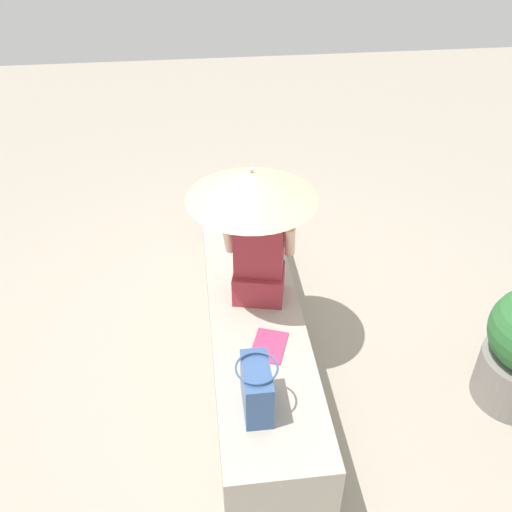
% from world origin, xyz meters
% --- Properties ---
extents(ground_plane, '(14.00, 14.00, 0.00)m').
position_xyz_m(ground_plane, '(0.00, 0.00, 0.00)').
color(ground_plane, '#9E9384').
extents(stone_bench, '(2.81, 0.62, 0.50)m').
position_xyz_m(stone_bench, '(0.00, 0.00, 0.25)').
color(stone_bench, '#A8A093').
rests_on(stone_bench, ground).
extents(person_seated, '(0.35, 0.50, 0.90)m').
position_xyz_m(person_seated, '(0.01, -0.04, 0.89)').
color(person_seated, '#992D38').
rests_on(person_seated, stone_bench).
extents(parasol, '(0.82, 0.82, 1.01)m').
position_xyz_m(parasol, '(0.01, 0.01, 1.38)').
color(parasol, '#B7B7BC').
rests_on(parasol, stone_bench).
extents(handbag_black, '(0.32, 0.24, 0.33)m').
position_xyz_m(handbag_black, '(-0.94, 0.09, 0.66)').
color(handbag_black, '#335184').
rests_on(handbag_black, stone_bench).
extents(tote_bag_canvas, '(0.22, 0.17, 0.37)m').
position_xyz_m(tote_bag_canvas, '(1.14, -0.03, 0.68)').
color(tote_bag_canvas, black).
rests_on(tote_bag_canvas, stone_bench).
extents(magazine, '(0.33, 0.28, 0.01)m').
position_xyz_m(magazine, '(-0.49, -0.04, 0.50)').
color(magazine, '#D83866').
rests_on(magazine, stone_bench).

